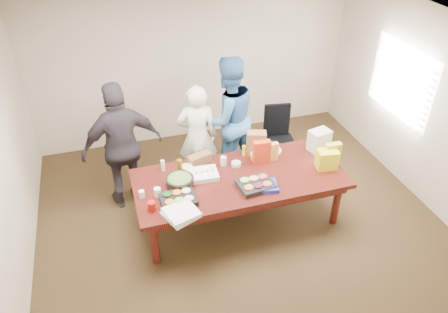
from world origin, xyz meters
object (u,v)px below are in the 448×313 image
object	(u,v)px
salad_bowl	(180,182)
person_right	(228,118)
conference_table	(239,199)
person_center	(197,136)
sheet_cake	(202,175)
office_chair	(280,140)

from	to	relation	value
salad_bowl	person_right	bearing A→B (deg)	48.37
salad_bowl	conference_table	bearing A→B (deg)	-3.98
person_center	sheet_cake	bearing A→B (deg)	91.57
office_chair	sheet_cake	bearing A→B (deg)	-139.63
person_right	sheet_cake	xyz separation A→B (m)	(-0.67, -1.03, -0.19)
person_center	person_right	size ratio (longest dim) A/B	0.84
conference_table	office_chair	world-z (taller)	office_chair
office_chair	sheet_cake	world-z (taller)	office_chair
person_center	person_right	bearing A→B (deg)	-153.56
conference_table	sheet_cake	distance (m)	0.65
person_center	salad_bowl	distance (m)	1.09
sheet_cake	salad_bowl	size ratio (longest dim) A/B	1.13
office_chair	conference_table	bearing A→B (deg)	-125.23
person_right	sheet_cake	bearing A→B (deg)	44.04
office_chair	salad_bowl	world-z (taller)	office_chair
conference_table	salad_bowl	distance (m)	0.91
person_right	sheet_cake	size ratio (longest dim) A/B	4.77
salad_bowl	sheet_cake	bearing A→B (deg)	16.14
conference_table	person_right	distance (m)	1.34
conference_table	sheet_cake	xyz separation A→B (m)	(-0.48, 0.15, 0.41)
person_right	salad_bowl	bearing A→B (deg)	35.68
office_chair	person_right	bearing A→B (deg)	-178.25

